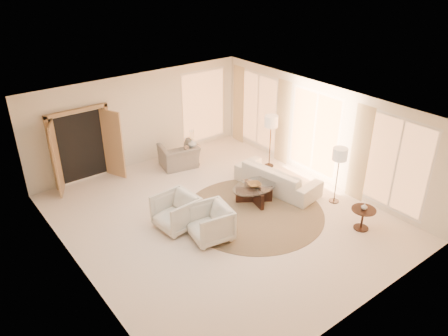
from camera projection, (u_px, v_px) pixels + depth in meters
room at (221, 168)px, 10.25m from camera, size 7.04×8.04×2.83m
windows_right at (317, 134)px, 12.22m from camera, size 0.10×6.40×2.40m
window_back_corner at (204, 106)px, 14.31m from camera, size 1.70×0.10×2.40m
curtains_right at (292, 126)px, 12.85m from camera, size 0.06×5.20×2.60m
french_doors at (83, 148)px, 12.06m from camera, size 1.95×0.66×2.16m
area_rug at (253, 212)px, 11.09m from camera, size 3.73×3.73×0.01m
sofa at (277, 177)px, 12.05m from camera, size 1.31×2.51×0.70m
armchair_left at (176, 210)px, 10.31m from camera, size 0.92×0.97×0.93m
armchair_right at (210, 222)px, 9.92m from camera, size 0.97×1.01×0.91m
accent_chair at (179, 153)px, 13.19m from camera, size 1.20×0.91×0.95m
coffee_table at (254, 192)px, 11.42m from camera, size 1.67×1.67×0.47m
end_table at (363, 215)px, 10.30m from camera, size 0.57×0.57×0.54m
side_table at (193, 154)px, 13.32m from camera, size 0.52×0.52×0.61m
floor_lamp_near at (271, 124)px, 12.80m from camera, size 0.40×0.40×1.63m
floor_lamp_far at (340, 157)px, 10.97m from camera, size 0.37×0.37×1.55m
bowl at (254, 185)px, 11.32m from camera, size 0.42×0.42×0.08m
end_vase at (364, 207)px, 10.19m from camera, size 0.15×0.15×0.15m
side_vase at (192, 143)px, 13.15m from camera, size 0.32×0.32×0.27m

